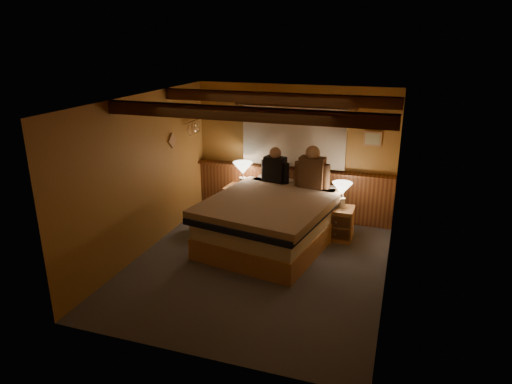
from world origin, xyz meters
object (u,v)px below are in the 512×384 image
at_px(lamp_left, 243,170).
at_px(person_right, 312,170).
at_px(lamp_right, 342,190).
at_px(nightstand_right, 338,223).
at_px(person_left, 275,168).
at_px(bed, 272,220).
at_px(nightstand_left, 240,202).
at_px(duffel_bag, 207,224).

distance_m(lamp_left, person_right, 1.34).
height_order(lamp_left, person_right, person_right).
xyz_separation_m(lamp_right, person_right, (-0.53, 0.16, 0.24)).
xyz_separation_m(nightstand_right, person_left, (-1.17, 0.30, 0.76)).
xyz_separation_m(bed, lamp_right, (1.00, 0.59, 0.43)).
xyz_separation_m(bed, nightstand_left, (-0.88, 0.96, -0.12)).
height_order(person_right, duffel_bag, person_right).
relative_size(lamp_right, duffel_bag, 0.87).
distance_m(nightstand_right, lamp_left, 1.96).
distance_m(nightstand_right, person_right, 0.97).
bearing_deg(lamp_left, person_right, -9.67).
bearing_deg(bed, person_right, 67.96).
height_order(bed, lamp_left, lamp_left).
distance_m(lamp_left, duffel_bag, 1.19).
bearing_deg(bed, duffel_bag, -175.47).
distance_m(nightstand_left, person_right, 1.58).
bearing_deg(bed, nightstand_right, 39.55).
distance_m(person_left, duffel_bag, 1.51).
relative_size(bed, duffel_bag, 5.22).
xyz_separation_m(lamp_right, person_left, (-1.20, 0.26, 0.20)).
bearing_deg(person_right, bed, -117.21).
height_order(bed, person_right, person_right).
distance_m(nightstand_right, lamp_right, 0.57).
xyz_separation_m(nightstand_right, lamp_right, (0.03, 0.04, 0.56)).
height_order(bed, nightstand_right, bed).
bearing_deg(person_left, bed, -65.20).
bearing_deg(lamp_right, nightstand_left, 168.97).
relative_size(lamp_left, lamp_right, 1.09).
xyz_separation_m(bed, duffel_bag, (-1.17, 0.11, -0.26)).
height_order(nightstand_left, person_right, person_right).
relative_size(bed, nightstand_left, 4.43).
bearing_deg(nightstand_left, person_left, -4.82).
bearing_deg(duffel_bag, bed, -0.52).
relative_size(nightstand_right, lamp_right, 1.26).
relative_size(nightstand_left, person_left, 0.90).
height_order(person_left, duffel_bag, person_left).
bearing_deg(person_right, duffel_bag, -153.88).
distance_m(bed, lamp_right, 1.24).
height_order(lamp_left, duffel_bag, lamp_left).
height_order(nightstand_right, person_right, person_right).
xyz_separation_m(bed, person_right, (0.47, 0.75, 0.66)).
xyz_separation_m(lamp_right, duffel_bag, (-2.18, -0.48, -0.68)).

